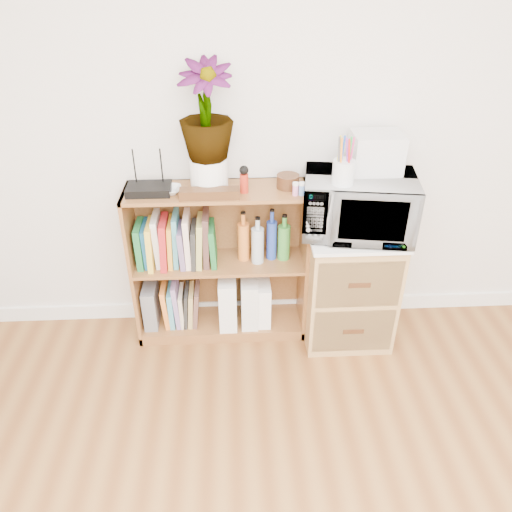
{
  "coord_description": "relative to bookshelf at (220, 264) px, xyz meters",
  "views": [
    {
      "loc": [
        -0.27,
        -0.35,
        2.05
      ],
      "look_at": [
        -0.15,
        1.95,
        0.62
      ],
      "focal_mm": 35.0,
      "sensor_mm": 36.0,
      "label": 1
    }
  ],
  "objects": [
    {
      "name": "skirting_board",
      "position": [
        0.35,
        0.14,
        -0.42
      ],
      "size": [
        4.0,
        0.02,
        0.1
      ],
      "primitive_type": "cube",
      "color": "white",
      "rests_on": "ground"
    },
    {
      "name": "magazine_holder_right",
      "position": [
        0.25,
        -0.01,
        -0.27
      ],
      "size": [
        0.09,
        0.22,
        0.28
      ],
      "primitive_type": "cube",
      "color": "white",
      "rests_on": "bookshelf"
    },
    {
      "name": "magazine_holder_mid",
      "position": [
        0.17,
        -0.01,
        -0.25
      ],
      "size": [
        0.1,
        0.25,
        0.31
      ],
      "primitive_type": "cube",
      "color": "silver",
      "rests_on": "bookshelf"
    },
    {
      "name": "file_box",
      "position": [
        -0.43,
        0.0,
        -0.27
      ],
      "size": [
        0.08,
        0.21,
        0.26
      ],
      "primitive_type": "cube",
      "color": "slate",
      "rests_on": "bookshelf"
    },
    {
      "name": "pen_cup",
      "position": [
        0.63,
        -0.16,
        0.63
      ],
      "size": [
        0.11,
        0.11,
        0.12
      ],
      "primitive_type": "cylinder",
      "color": "silver",
      "rests_on": "microwave"
    },
    {
      "name": "magazine_holder_left",
      "position": [
        0.04,
        -0.01,
        -0.24
      ],
      "size": [
        0.1,
        0.26,
        0.33
      ],
      "primitive_type": "cube",
      "color": "white",
      "rests_on": "bookshelf"
    },
    {
      "name": "liquor_bottles",
      "position": [
        0.26,
        -0.0,
        0.17
      ],
      "size": [
        0.3,
        0.07,
        0.3
      ],
      "color": "orange",
      "rests_on": "bookshelf"
    },
    {
      "name": "white_bowl",
      "position": [
        -0.25,
        -0.03,
        0.49
      ],
      "size": [
        0.13,
        0.13,
        0.03
      ],
      "primitive_type": "imported",
      "color": "silver",
      "rests_on": "bookshelf"
    },
    {
      "name": "small_appliance",
      "position": [
        0.83,
        -0.0,
        0.67
      ],
      "size": [
        0.26,
        0.21,
        0.2
      ],
      "primitive_type": "cube",
      "color": "silver",
      "rests_on": "microwave"
    },
    {
      "name": "trinket_box",
      "position": [
        -0.03,
        -0.1,
        0.5
      ],
      "size": [
        0.31,
        0.08,
        0.05
      ],
      "primitive_type": "cube",
      "color": "#3D2610",
      "rests_on": "bookshelf"
    },
    {
      "name": "potted_plant",
      "position": [
        -0.04,
        0.02,
        0.89
      ],
      "size": [
        0.27,
        0.27,
        0.49
      ],
      "primitive_type": "imported",
      "color": "#307A33",
      "rests_on": "plant_pot"
    },
    {
      "name": "cookbooks",
      "position": [
        -0.24,
        0.0,
        0.16
      ],
      "size": [
        0.45,
        0.2,
        0.31
      ],
      "color": "#1E7036",
      "rests_on": "bookshelf"
    },
    {
      "name": "microwave",
      "position": [
        0.75,
        -0.08,
        0.41
      ],
      "size": [
        0.63,
        0.48,
        0.32
      ],
      "primitive_type": "imported",
      "rotation": [
        0.0,
        0.0,
        -0.16
      ],
      "color": "white",
      "rests_on": "wicker_unit"
    },
    {
      "name": "kokeshi_doll",
      "position": [
        0.15,
        -0.04,
        0.53
      ],
      "size": [
        0.04,
        0.04,
        0.1
      ],
      "primitive_type": "cylinder",
      "color": "#A72514",
      "rests_on": "bookshelf"
    },
    {
      "name": "bookshelf",
      "position": [
        0.0,
        0.0,
        0.0
      ],
      "size": [
        1.0,
        0.3,
        0.95
      ],
      "primitive_type": "cube",
      "color": "brown",
      "rests_on": "ground"
    },
    {
      "name": "paint_jars",
      "position": [
        0.44,
        -0.09,
        0.5
      ],
      "size": [
        0.11,
        0.04,
        0.06
      ],
      "primitive_type": "cube",
      "color": "#CB7093",
      "rests_on": "bookshelf"
    },
    {
      "name": "wicker_unit",
      "position": [
        0.75,
        -0.08,
        -0.12
      ],
      "size": [
        0.5,
        0.45,
        0.7
      ],
      "primitive_type": "cube",
      "color": "#9E7542",
      "rests_on": "ground"
    },
    {
      "name": "lower_books",
      "position": [
        -0.25,
        0.0,
        -0.28
      ],
      "size": [
        0.23,
        0.19,
        0.3
      ],
      "color": "orange",
      "rests_on": "bookshelf"
    },
    {
      "name": "router",
      "position": [
        -0.35,
        -0.02,
        0.5
      ],
      "size": [
        0.23,
        0.16,
        0.04
      ],
      "primitive_type": "cube",
      "color": "black",
      "rests_on": "bookshelf"
    },
    {
      "name": "plant_pot",
      "position": [
        -0.04,
        0.02,
        0.56
      ],
      "size": [
        0.2,
        0.2,
        0.17
      ],
      "primitive_type": "cylinder",
      "color": "white",
      "rests_on": "bookshelf"
    },
    {
      "name": "wooden_bowl",
      "position": [
        0.38,
        0.01,
        0.51
      ],
      "size": [
        0.12,
        0.12,
        0.07
      ],
      "primitive_type": "cylinder",
      "color": "#3C2310",
      "rests_on": "bookshelf"
    }
  ]
}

